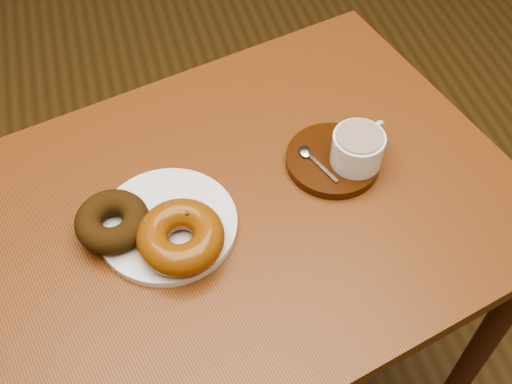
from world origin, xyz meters
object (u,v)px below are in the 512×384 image
object	(u,v)px
donut_plate	(168,224)
saucer	(333,160)
coffee_cup	(358,148)
cafe_table	(244,248)

from	to	relation	value
donut_plate	saucer	size ratio (longest dim) A/B	1.38
saucer	donut_plate	bearing A→B (deg)	-169.35
coffee_cup	saucer	bearing A→B (deg)	121.88
cafe_table	coffee_cup	world-z (taller)	coffee_cup
cafe_table	donut_plate	xyz separation A→B (m)	(-0.12, -0.01, 0.13)
saucer	coffee_cup	xyz separation A→B (m)	(0.03, -0.02, 0.04)
coffee_cup	donut_plate	bearing A→B (deg)	154.59
cafe_table	donut_plate	bearing A→B (deg)	172.70
donut_plate	coffee_cup	xyz separation A→B (m)	(0.30, 0.04, 0.04)
donut_plate	saucer	bearing A→B (deg)	10.65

